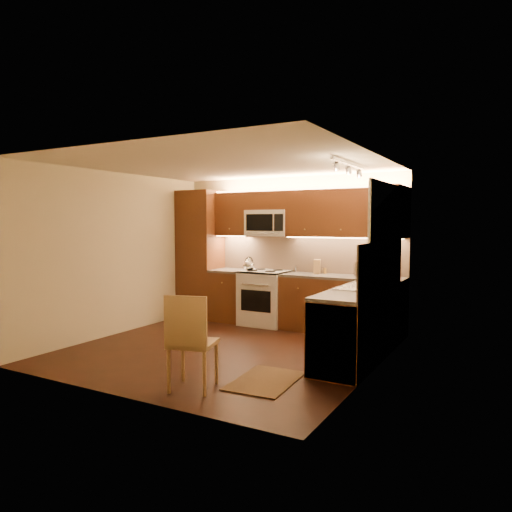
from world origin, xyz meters
The scene contains 37 objects.
floor centered at (0.00, 0.00, 0.00)m, with size 4.00×4.00×0.01m, color black.
ceiling centered at (0.00, 0.00, 2.50)m, with size 4.00×4.00×0.01m, color beige.
wall_back centered at (0.00, 2.00, 1.25)m, with size 4.00×0.01×2.50m, color beige.
wall_front centered at (0.00, -2.00, 1.25)m, with size 4.00×0.01×2.50m, color beige.
wall_left centered at (-2.00, 0.00, 1.25)m, with size 0.01×4.00×2.50m, color beige.
wall_right centered at (2.00, 0.00, 1.25)m, with size 0.01×4.00×2.50m, color beige.
pantry centered at (-1.65, 1.70, 1.15)m, with size 0.70×0.60×2.30m, color #4A2610.
base_cab_back_left centered at (-0.99, 1.70, 0.43)m, with size 0.62×0.60×0.86m, color #4A2610.
counter_back_left centered at (-0.99, 1.70, 0.88)m, with size 0.62×0.60×0.04m, color #312F2D.
base_cab_back_right centered at (1.04, 1.70, 0.43)m, with size 1.92×0.60×0.86m, color #4A2610.
counter_back_right centered at (1.04, 1.70, 0.88)m, with size 1.92×0.60×0.04m, color #312F2D.
base_cab_right centered at (1.70, 0.40, 0.43)m, with size 0.60×2.00×0.86m, color #4A2610.
counter_right centered at (1.70, 0.40, 0.88)m, with size 0.60×2.00×0.04m, color #312F2D.
dishwasher centered at (1.70, -0.30, 0.43)m, with size 0.58×0.60×0.84m, color silver.
backsplash_back centered at (0.35, 1.99, 1.20)m, with size 3.30×0.02×0.60m, color tan.
backsplash_right centered at (1.99, 0.40, 1.20)m, with size 0.02×2.00×0.60m, color tan.
upper_cab_back_left centered at (-0.99, 1.82, 1.88)m, with size 0.62×0.35×0.75m, color #4A2610.
upper_cab_back_right centered at (1.04, 1.82, 1.88)m, with size 1.92×0.35×0.75m, color #4A2610.
upper_cab_bridge centered at (-0.30, 1.82, 2.09)m, with size 0.76×0.35×0.31m, color #4A2610.
upper_cab_right_corner centered at (1.82, 1.40, 1.88)m, with size 0.35×0.50×0.75m, color #4A2610.
stove centered at (-0.30, 1.68, 0.46)m, with size 0.76×0.65×0.92m, color silver, non-canonical shape.
microwave centered at (-0.30, 1.81, 1.72)m, with size 0.76×0.38×0.44m, color silver, non-canonical shape.
window_frame centered at (1.99, 0.55, 1.60)m, with size 0.03×1.44×1.24m, color silver.
window_blinds centered at (1.97, 0.55, 1.60)m, with size 0.02×1.36×1.16m, color silver.
sink centered at (1.70, 0.55, 0.98)m, with size 0.52×0.86×0.15m, color silver, non-canonical shape.
faucet centered at (1.88, 0.55, 1.05)m, with size 0.20×0.04×0.30m, color silver, non-canonical shape.
track_light_bar centered at (1.55, 0.40, 2.46)m, with size 0.04×1.20×0.03m, color silver.
kettle centered at (-0.54, 1.54, 1.04)m, with size 0.20×0.20×0.23m, color silver, non-canonical shape.
toaster_oven centered at (1.46, 1.73, 1.01)m, with size 0.38×0.29×0.23m, color silver.
knife_block centered at (0.57, 1.84, 1.01)m, with size 0.10×0.17×0.23m, color olive.
spice_jar_a centered at (0.15, 1.94, 0.95)m, with size 0.04×0.04×0.10m, color silver.
spice_jar_b centered at (0.52, 1.94, 0.94)m, with size 0.05×0.05×0.08m, color brown.
spice_jar_c centered at (0.64, 1.94, 0.94)m, with size 0.04×0.04×0.08m, color silver.
spice_jar_d centered at (0.69, 1.88, 0.95)m, with size 0.04×0.04×0.09m, color olive.
soap_bottle centered at (1.79, 1.34, 0.98)m, with size 0.07×0.08×0.17m, color #B0AFB3.
rug centered at (1.08, -0.90, 0.01)m, with size 0.62×0.94×0.01m, color black.
dining_chair centered at (0.52, -1.46, 0.50)m, with size 0.44×0.44×1.00m, color olive, non-canonical shape.
Camera 1 is at (3.46, -5.39, 1.73)m, focal length 33.49 mm.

